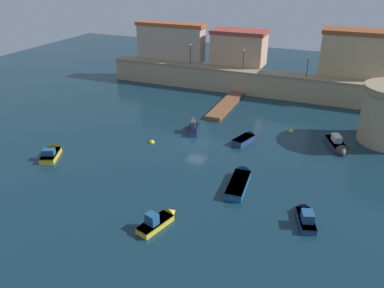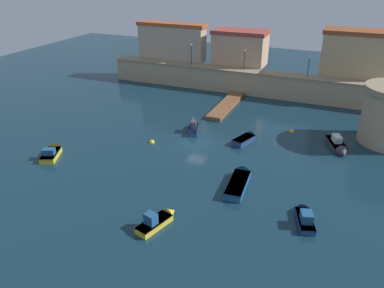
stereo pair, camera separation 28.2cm
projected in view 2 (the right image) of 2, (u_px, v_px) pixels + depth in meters
ground_plane at (197, 143)px, 51.65m from camera, size 133.14×133.14×0.00m
quay_wall at (245, 81)px, 70.35m from camera, size 53.70×3.37×4.33m
old_town_backdrop at (263, 48)px, 70.48m from camera, size 47.31×5.86×7.91m
pier_dock at (227, 105)px, 64.39m from camera, size 2.49×13.90×0.70m
quay_lamp_0 at (191, 51)px, 72.11m from camera, size 0.32×0.32×3.89m
quay_lamp_1 at (244, 56)px, 68.49m from camera, size 0.32×0.32×3.72m
quay_lamp_2 at (309, 64)px, 64.59m from camera, size 0.32×0.32×3.39m
moored_boat_0 at (247, 138)px, 51.96m from camera, size 2.86×4.68×1.46m
moored_boat_1 at (52, 152)px, 48.25m from camera, size 3.50×4.95×1.93m
moored_boat_2 at (194, 127)px, 55.14m from camera, size 2.59×4.73×2.79m
moored_boat_3 at (159, 220)px, 35.62m from camera, size 2.68×4.97×2.07m
moored_boat_4 at (240, 180)px, 42.14m from camera, size 2.33×7.12×1.74m
moored_boat_5 at (338, 146)px, 49.76m from camera, size 3.57×5.78×2.02m
moored_boat_6 at (304, 216)px, 36.16m from camera, size 2.70×4.91×1.85m
mooring_buoy_0 at (152, 143)px, 51.78m from camera, size 0.77×0.77×0.77m
mooring_buoy_1 at (291, 132)px, 55.05m from camera, size 0.67×0.67×0.67m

